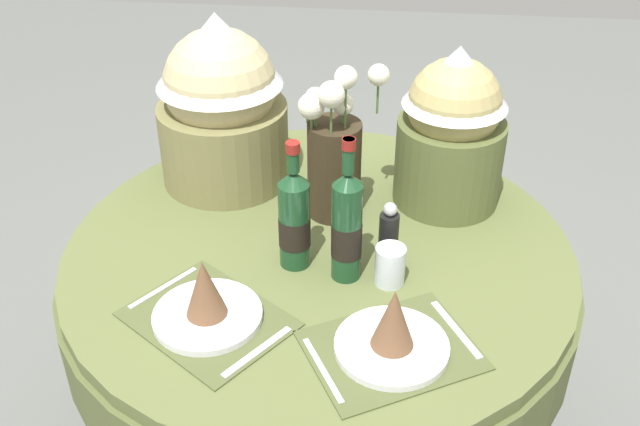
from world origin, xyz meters
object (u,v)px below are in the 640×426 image
at_px(dining_table, 319,290).
at_px(wine_bottle_left, 347,226).
at_px(flower_vase, 334,155).
at_px(pepper_mill, 389,235).
at_px(gift_tub_back_right, 453,122).
at_px(wine_bottle_right, 294,219).
at_px(gift_tub_back_left, 221,97).
at_px(place_setting_left, 206,303).
at_px(place_setting_right, 393,334).
at_px(tumbler_near_left, 390,265).

height_order(dining_table, wine_bottle_left, wine_bottle_left).
relative_size(flower_vase, pepper_mill, 2.57).
bearing_deg(gift_tub_back_right, wine_bottle_right, -138.09).
height_order(dining_table, flower_vase, flower_vase).
bearing_deg(gift_tub_back_left, dining_table, -45.78).
bearing_deg(place_setting_left, pepper_mill, 34.17).
bearing_deg(place_setting_right, dining_table, 118.85).
relative_size(wine_bottle_right, gift_tub_back_left, 0.68).
xyz_separation_m(pepper_mill, gift_tub_back_right, (0.15, 0.29, 0.16)).
bearing_deg(wine_bottle_left, wine_bottle_right, 164.45).
xyz_separation_m(flower_vase, gift_tub_back_left, (-0.32, 0.14, 0.08)).
height_order(place_setting_left, gift_tub_back_right, gift_tub_back_right).
relative_size(place_setting_right, gift_tub_back_left, 0.88).
bearing_deg(gift_tub_back_left, wine_bottle_right, -56.53).
distance_m(flower_vase, wine_bottle_left, 0.27).
bearing_deg(wine_bottle_right, pepper_mill, 9.10).
bearing_deg(flower_vase, wine_bottle_right, -107.07).
bearing_deg(gift_tub_back_left, pepper_mill, -35.95).
bearing_deg(flower_vase, gift_tub_back_right, 18.52).
relative_size(place_setting_left, pepper_mill, 2.62).
height_order(dining_table, tumbler_near_left, tumbler_near_left).
xyz_separation_m(dining_table, flower_vase, (0.02, 0.16, 0.31)).
bearing_deg(tumbler_near_left, gift_tub_back_right, 69.82).
bearing_deg(wine_bottle_left, place_setting_right, -64.57).
distance_m(place_setting_left, wine_bottle_left, 0.36).
relative_size(dining_table, tumbler_near_left, 13.30).
bearing_deg(pepper_mill, flower_vase, 127.57).
xyz_separation_m(flower_vase, gift_tub_back_right, (0.30, 0.10, 0.06)).
xyz_separation_m(place_setting_left, gift_tub_back_left, (-0.09, 0.60, 0.20)).
relative_size(dining_table, wine_bottle_left, 3.54).
bearing_deg(flower_vase, tumbler_near_left, -60.68).
xyz_separation_m(wine_bottle_right, tumbler_near_left, (0.23, -0.05, -0.08)).
relative_size(flower_vase, gift_tub_back_right, 0.96).
xyz_separation_m(place_setting_left, place_setting_right, (0.40, -0.05, 0.00)).
height_order(flower_vase, wine_bottle_right, flower_vase).
xyz_separation_m(place_setting_right, wine_bottle_right, (-0.24, 0.28, 0.08)).
xyz_separation_m(place_setting_right, tumbler_near_left, (-0.01, 0.23, 0.00)).
relative_size(wine_bottle_left, pepper_mill, 2.22).
distance_m(place_setting_left, wine_bottle_right, 0.29).
bearing_deg(tumbler_near_left, place_setting_left, -155.82).
xyz_separation_m(flower_vase, tumbler_near_left, (0.16, -0.28, -0.13)).
bearing_deg(wine_bottle_left, tumbler_near_left, -8.17).
bearing_deg(wine_bottle_left, pepper_mill, 36.25).
height_order(place_setting_left, place_setting_right, same).
distance_m(dining_table, wine_bottle_right, 0.28).
relative_size(flower_vase, wine_bottle_right, 1.28).
distance_m(dining_table, place_setting_left, 0.41).
distance_m(wine_bottle_left, wine_bottle_right, 0.13).
bearing_deg(flower_vase, wine_bottle_left, -78.42).
height_order(place_setting_right, tumbler_near_left, place_setting_right).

